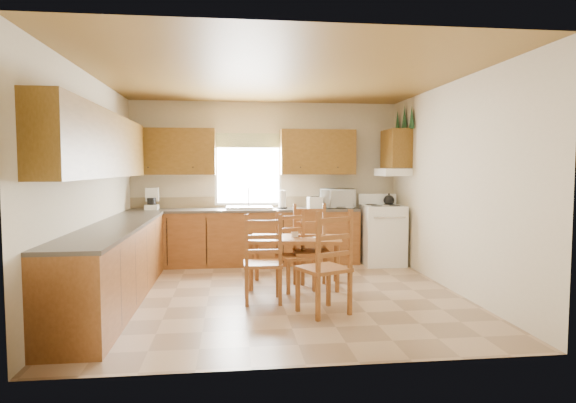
{
  "coord_description": "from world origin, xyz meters",
  "views": [
    {
      "loc": [
        -0.59,
        -5.94,
        1.59
      ],
      "look_at": [
        0.15,
        0.3,
        1.15
      ],
      "focal_mm": 30.0,
      "sensor_mm": 36.0,
      "label": 1
    }
  ],
  "objects": [
    {
      "name": "lower_cab_back",
      "position": [
        -0.38,
        1.95,
        0.44
      ],
      "size": [
        3.75,
        0.6,
        0.88
      ],
      "primitive_type": "cube",
      "color": "brown",
      "rests_on": "floor"
    },
    {
      "name": "range_hood",
      "position": [
        2.03,
        1.65,
        1.52
      ],
      "size": [
        0.44,
        0.62,
        0.12
      ],
      "primitive_type": "cube",
      "color": "white",
      "rests_on": "wall_right"
    },
    {
      "name": "chair_near_left",
      "position": [
        -0.23,
        -0.33,
        0.53
      ],
      "size": [
        0.45,
        0.43,
        1.06
      ],
      "primitive_type": "cube",
      "rotation": [
        0.0,
        0.0,
        3.13
      ],
      "color": "brown",
      "rests_on": "floor"
    },
    {
      "name": "wall_back",
      "position": [
        0.0,
        2.25,
        1.35
      ],
      "size": [
        4.5,
        4.5,
        0.0
      ],
      "primitive_type": "plane",
      "color": "beige",
      "rests_on": "floor"
    },
    {
      "name": "wall_right",
      "position": [
        2.25,
        0.0,
        1.35
      ],
      "size": [
        4.5,
        4.5,
        0.0
      ],
      "primitive_type": "plane",
      "color": "beige",
      "rests_on": "floor"
    },
    {
      "name": "upper_cab_left",
      "position": [
        -2.08,
        -0.15,
        1.85
      ],
      "size": [
        0.33,
        3.6,
        0.75
      ],
      "primitive_type": "cube",
      "color": "brown",
      "rests_on": "wall_left"
    },
    {
      "name": "window_frame",
      "position": [
        -0.3,
        2.22,
        1.55
      ],
      "size": [
        1.13,
        0.02,
        1.18
      ],
      "primitive_type": "cube",
      "color": "white",
      "rests_on": "wall_back"
    },
    {
      "name": "toaster",
      "position": [
        0.78,
        1.86,
        1.02
      ],
      "size": [
        0.26,
        0.18,
        0.19
      ],
      "primitive_type": "cube",
      "rotation": [
        0.0,
        0.0,
        0.15
      ],
      "color": "white",
      "rests_on": "counter_back"
    },
    {
      "name": "wall_front",
      "position": [
        0.0,
        -2.25,
        1.35
      ],
      "size": [
        4.5,
        4.5,
        0.0
      ],
      "primitive_type": "plane",
      "color": "beige",
      "rests_on": "floor"
    },
    {
      "name": "counter_left",
      "position": [
        -1.95,
        -0.15,
        0.9
      ],
      "size": [
        0.63,
        3.6,
        0.04
      ],
      "primitive_type": "cube",
      "color": "#4A423A",
      "rests_on": "lower_cab_left"
    },
    {
      "name": "table_card",
      "position": [
        0.25,
        0.42,
        0.72
      ],
      "size": [
        0.09,
        0.03,
        0.12
      ],
      "primitive_type": "cube",
      "rotation": [
        0.0,
        0.0,
        0.15
      ],
      "color": "white",
      "rests_on": "dining_table"
    },
    {
      "name": "upper_cab_stove",
      "position": [
        2.08,
        1.65,
        1.9
      ],
      "size": [
        0.33,
        0.62,
        0.62
      ],
      "primitive_type": "cube",
      "color": "brown",
      "rests_on": "wall_right"
    },
    {
      "name": "coffeemaker",
      "position": [
        -1.86,
        1.98,
        1.11
      ],
      "size": [
        0.27,
        0.3,
        0.37
      ],
      "primitive_type": "cube",
      "rotation": [
        0.0,
        0.0,
        -0.2
      ],
      "color": "white",
      "rests_on": "counter_back"
    },
    {
      "name": "chair_near_right",
      "position": [
        0.41,
        -0.85,
        0.57
      ],
      "size": [
        0.62,
        0.61,
        1.14
      ],
      "primitive_type": "cube",
      "rotation": [
        0.0,
        0.0,
        3.56
      ],
      "color": "brown",
      "rests_on": "floor"
    },
    {
      "name": "counter_back",
      "position": [
        -0.38,
        1.95,
        0.9
      ],
      "size": [
        3.75,
        0.63,
        0.04
      ],
      "primitive_type": "cube",
      "color": "#4A423A",
      "rests_on": "lower_cab_back"
    },
    {
      "name": "window_valance",
      "position": [
        -0.3,
        2.19,
        2.05
      ],
      "size": [
        1.19,
        0.01,
        0.24
      ],
      "primitive_type": "cube",
      "color": "#56743B",
      "rests_on": "wall_back"
    },
    {
      "name": "pine_decal_b",
      "position": [
        2.21,
        1.65,
        2.42
      ],
      "size": [
        0.22,
        0.22,
        0.36
      ],
      "primitive_type": "cone",
      "color": "#194225",
      "rests_on": "wall_right"
    },
    {
      "name": "stove",
      "position": [
        1.88,
        1.67,
        0.48
      ],
      "size": [
        0.67,
        0.69,
        0.96
      ],
      "primitive_type": "cube",
      "rotation": [
        0.0,
        0.0,
        -0.04
      ],
      "color": "white",
      "rests_on": "floor"
    },
    {
      "name": "upper_cab_back_right",
      "position": [
        0.86,
        2.08,
        1.85
      ],
      "size": [
        1.25,
        0.33,
        0.75
      ],
      "primitive_type": "cube",
      "color": "brown",
      "rests_on": "wall_back"
    },
    {
      "name": "floor",
      "position": [
        0.0,
        0.0,
        0.0
      ],
      "size": [
        4.5,
        4.5,
        0.0
      ],
      "primitive_type": "plane",
      "color": "#9C7D5E",
      "rests_on": "ground"
    },
    {
      "name": "lower_cab_left",
      "position": [
        -1.95,
        -0.15,
        0.44
      ],
      "size": [
        0.6,
        3.6,
        0.88
      ],
      "primitive_type": "cube",
      "color": "brown",
      "rests_on": "floor"
    },
    {
      "name": "upper_cab_back_left",
      "position": [
        -1.55,
        2.08,
        1.85
      ],
      "size": [
        1.41,
        0.33,
        0.75
      ],
      "primitive_type": "cube",
      "color": "brown",
      "rests_on": "wall_back"
    },
    {
      "name": "wall_left",
      "position": [
        -2.25,
        0.0,
        1.35
      ],
      "size": [
        4.5,
        4.5,
        0.0
      ],
      "primitive_type": "plane",
      "color": "beige",
      "rests_on": "floor"
    },
    {
      "name": "sink_basin",
      "position": [
        -0.3,
        1.95,
        0.94
      ],
      "size": [
        0.75,
        0.45,
        0.04
      ],
      "primitive_type": "cube",
      "color": "silver",
      "rests_on": "counter_back"
    },
    {
      "name": "paper_towel",
      "position": [
        0.25,
        1.95,
        1.07
      ],
      "size": [
        0.14,
        0.14,
        0.29
      ],
      "primitive_type": "cylinder",
      "rotation": [
        0.0,
        0.0,
        -0.1
      ],
      "color": "white",
      "rests_on": "counter_back"
    },
    {
      "name": "table_paper",
      "position": [
        0.63,
        0.29,
        0.66
      ],
      "size": [
        0.29,
        0.33,
        0.0
      ],
      "primitive_type": "cube",
      "rotation": [
        0.0,
        0.0,
        0.35
      ],
      "color": "white",
      "rests_on": "dining_table"
    },
    {
      "name": "chair_far_left",
      "position": [
        0.24,
        0.19,
        0.51
      ],
      "size": [
        0.53,
        0.51,
        1.01
      ],
      "primitive_type": "cube",
      "rotation": [
        0.0,
        0.0,
        0.3
      ],
      "color": "brown",
      "rests_on": "floor"
    },
    {
      "name": "pine_decal_a",
      "position": [
        2.21,
        1.33,
        2.38
      ],
      "size": [
        0.22,
        0.22,
        0.36
      ],
      "primitive_type": "cone",
      "color": "#194225",
      "rests_on": "wall_right"
    },
    {
      "name": "ceiling",
      "position": [
        0.0,
        0.0,
        2.7
      ],
      "size": [
        4.5,
        4.5,
        0.0
      ],
      "primitive_type": "plane",
      "color": "brown",
      "rests_on": "floor"
    },
    {
      "name": "pine_decal_c",
      "position": [
        2.21,
        1.97,
        2.38
      ],
      "size": [
        0.22,
        0.22,
        0.36
      ],
      "primitive_type": "cone",
      "color": "#194225",
      "rests_on": "wall_right"
    },
    {
      "name": "backsplash",
      "position": [
        -0.38,
        2.24,
        1.01
      ],
      "size": [
        3.75,
        0.01,
        0.18
      ],
      "primitive_type": "cube",
      "color": "#8C7754",
      "rests_on": "counter_back"
    },
    {
      "name": "microwave",
      "position": [
        1.18,
        1.95,
        1.08
      ],
      "size": [
        0.57,
        0.44,
        0.32
      ],
      "primitive_type": "imported",
      "rotation": [
        0.0,
        0.0,
        -0.12
      ],
      "color": "white",
      "rests_on": "counter_back"
    },
    {
      "name": "chair_far_right",
      "position": [
        0.46,
        0.28,
        0.55
      ],
      "size": [
        0.47,
        0.45,
        1.1
      ],
      "primitive_type": "cube",
      "rotation": [
        0.0,
        0.0,
        -0.01
      ],
      "color": "brown",
      "rests_on": "floor"
    },
    {
      "name": "window_pane",
      "position": [
        -0.3,
        2.21,
        1.55
      ],
      "size": [
        1.05,
        0.01,
        1.1
      ],
      "primitive_type": "cube",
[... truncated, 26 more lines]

